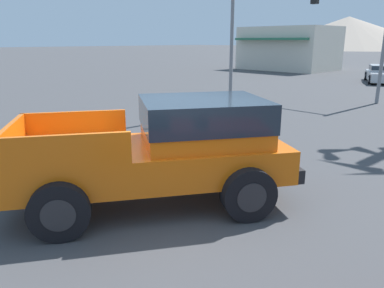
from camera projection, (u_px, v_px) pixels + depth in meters
The scene contains 5 objects.
ground_plane at pixel (176, 207), 6.61m from camera, with size 320.00×320.00×0.00m, color #424244.
orange_pickup_truck at pixel (170, 145), 6.59m from camera, with size 4.17×5.21×1.87m.
parked_car_silver at pixel (382, 74), 25.85m from camera, with size 3.64×4.87×1.19m.
traffic_light_main at pixel (353, 13), 17.43m from camera, with size 4.14×0.38×5.79m.
storefront_building at pixel (288, 48), 36.68m from camera, with size 8.51×6.50×4.08m.
Camera 1 is at (4.58, -3.99, 2.85)m, focal length 35.00 mm.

